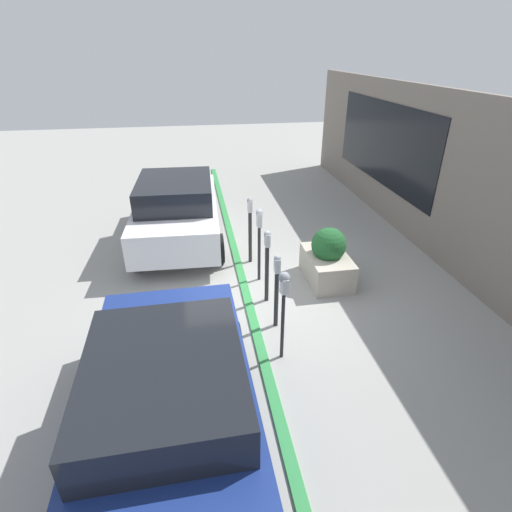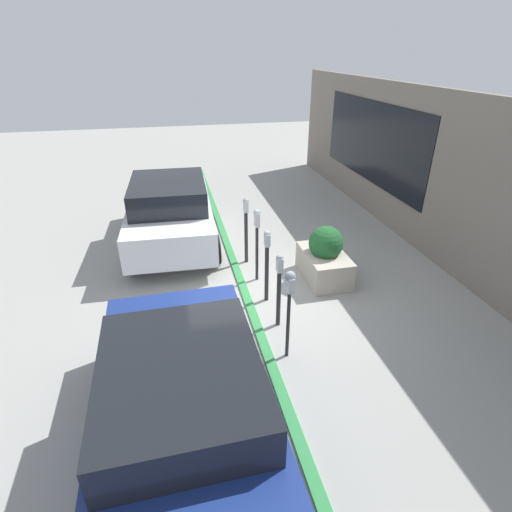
{
  "view_description": "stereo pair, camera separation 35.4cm",
  "coord_description": "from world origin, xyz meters",
  "px_view_note": "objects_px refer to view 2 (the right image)",
  "views": [
    {
      "loc": [
        -6.38,
        0.99,
        4.38
      ],
      "look_at": [
        0.0,
        -0.08,
        0.99
      ],
      "focal_mm": 28.0,
      "sensor_mm": 36.0,
      "label": 1
    },
    {
      "loc": [
        -6.31,
        1.33,
        4.38
      ],
      "look_at": [
        0.0,
        -0.08,
        0.99
      ],
      "focal_mm": 28.0,
      "sensor_mm": 36.0,
      "label": 2
    }
  ],
  "objects_px": {
    "parking_meter_nearest": "(289,294)",
    "parking_meter_second": "(279,283)",
    "parking_meter_fourth": "(257,232)",
    "parking_meter_farthest": "(246,224)",
    "planter_box": "(325,258)",
    "parked_car_front": "(184,403)",
    "parking_meter_middle": "(267,258)",
    "parked_car_middle": "(170,211)"
  },
  "relations": [
    {
      "from": "parking_meter_middle",
      "to": "planter_box",
      "type": "distance_m",
      "value": 1.55
    },
    {
      "from": "parking_meter_nearest",
      "to": "parking_meter_fourth",
      "type": "height_order",
      "value": "parking_meter_fourth"
    },
    {
      "from": "parking_meter_second",
      "to": "parking_meter_middle",
      "type": "height_order",
      "value": "parking_meter_middle"
    },
    {
      "from": "parking_meter_nearest",
      "to": "parking_meter_second",
      "type": "relative_size",
      "value": 1.1
    },
    {
      "from": "parking_meter_nearest",
      "to": "parking_meter_farthest",
      "type": "height_order",
      "value": "parking_meter_nearest"
    },
    {
      "from": "parking_meter_nearest",
      "to": "planter_box",
      "type": "bearing_deg",
      "value": -33.88
    },
    {
      "from": "parking_meter_middle",
      "to": "parking_meter_farthest",
      "type": "distance_m",
      "value": 1.63
    },
    {
      "from": "parking_meter_second",
      "to": "parking_meter_nearest",
      "type": "bearing_deg",
      "value": 174.63
    },
    {
      "from": "parked_car_front",
      "to": "parked_car_middle",
      "type": "bearing_deg",
      "value": -1.32
    },
    {
      "from": "parking_meter_nearest",
      "to": "parking_meter_fourth",
      "type": "relative_size",
      "value": 0.98
    },
    {
      "from": "parking_meter_nearest",
      "to": "parking_meter_second",
      "type": "bearing_deg",
      "value": -5.37
    },
    {
      "from": "parking_meter_middle",
      "to": "parking_meter_fourth",
      "type": "relative_size",
      "value": 0.93
    },
    {
      "from": "planter_box",
      "to": "parked_car_middle",
      "type": "bearing_deg",
      "value": 51.42
    },
    {
      "from": "parking_meter_nearest",
      "to": "planter_box",
      "type": "height_order",
      "value": "parking_meter_nearest"
    },
    {
      "from": "parking_meter_nearest",
      "to": "planter_box",
      "type": "relative_size",
      "value": 1.16
    },
    {
      "from": "parking_meter_second",
      "to": "parked_car_front",
      "type": "distance_m",
      "value": 2.78
    },
    {
      "from": "parking_meter_nearest",
      "to": "parked_car_front",
      "type": "height_order",
      "value": "parking_meter_nearest"
    },
    {
      "from": "parked_car_middle",
      "to": "parking_meter_middle",
      "type": "bearing_deg",
      "value": -148.56
    },
    {
      "from": "planter_box",
      "to": "parking_meter_middle",
      "type": "bearing_deg",
      "value": 111.52
    },
    {
      "from": "parking_meter_nearest",
      "to": "parking_meter_middle",
      "type": "height_order",
      "value": "parking_meter_nearest"
    },
    {
      "from": "parking_meter_fourth",
      "to": "planter_box",
      "type": "xyz_separation_m",
      "value": [
        -0.26,
        -1.39,
        -0.61
      ]
    },
    {
      "from": "parking_meter_fourth",
      "to": "parked_car_middle",
      "type": "relative_size",
      "value": 0.37
    },
    {
      "from": "parking_meter_fourth",
      "to": "parked_car_front",
      "type": "bearing_deg",
      "value": 155.72
    },
    {
      "from": "planter_box",
      "to": "parked_car_front",
      "type": "bearing_deg",
      "value": 138.68
    },
    {
      "from": "parking_meter_fourth",
      "to": "parking_meter_second",
      "type": "bearing_deg",
      "value": -179.29
    },
    {
      "from": "parking_meter_nearest",
      "to": "parking_meter_middle",
      "type": "distance_m",
      "value": 1.63
    },
    {
      "from": "parking_meter_farthest",
      "to": "parked_car_middle",
      "type": "distance_m",
      "value": 2.1
    },
    {
      "from": "parking_meter_second",
      "to": "parking_meter_farthest",
      "type": "relative_size",
      "value": 0.91
    },
    {
      "from": "parked_car_middle",
      "to": "parking_meter_nearest",
      "type": "bearing_deg",
      "value": -158.54
    },
    {
      "from": "parking_meter_middle",
      "to": "planter_box",
      "type": "bearing_deg",
      "value": -68.48
    },
    {
      "from": "parking_meter_middle",
      "to": "parking_meter_fourth",
      "type": "height_order",
      "value": "parking_meter_fourth"
    },
    {
      "from": "parking_meter_middle",
      "to": "parked_car_front",
      "type": "xyz_separation_m",
      "value": [
        -2.97,
        1.71,
        -0.11
      ]
    },
    {
      "from": "planter_box",
      "to": "parked_car_middle",
      "type": "height_order",
      "value": "parked_car_middle"
    },
    {
      "from": "parking_meter_second",
      "to": "parked_car_front",
      "type": "bearing_deg",
      "value": 141.58
    },
    {
      "from": "planter_box",
      "to": "parking_meter_fourth",
      "type": "bearing_deg",
      "value": 79.4
    },
    {
      "from": "parking_meter_fourth",
      "to": "parked_car_middle",
      "type": "xyz_separation_m",
      "value": [
        2.17,
        1.66,
        -0.25
      ]
    },
    {
      "from": "parking_meter_second",
      "to": "parking_meter_middle",
      "type": "distance_m",
      "value": 0.8
    },
    {
      "from": "parking_meter_fourth",
      "to": "parked_car_front",
      "type": "height_order",
      "value": "parking_meter_fourth"
    },
    {
      "from": "parking_meter_nearest",
      "to": "parked_car_front",
      "type": "distance_m",
      "value": 2.17
    },
    {
      "from": "parking_meter_second",
      "to": "planter_box",
      "type": "distance_m",
      "value": 1.96
    },
    {
      "from": "parking_meter_middle",
      "to": "parking_meter_nearest",
      "type": "bearing_deg",
      "value": 177.72
    },
    {
      "from": "parking_meter_fourth",
      "to": "parking_meter_farthest",
      "type": "xyz_separation_m",
      "value": [
        0.82,
        0.06,
        -0.16
      ]
    }
  ]
}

